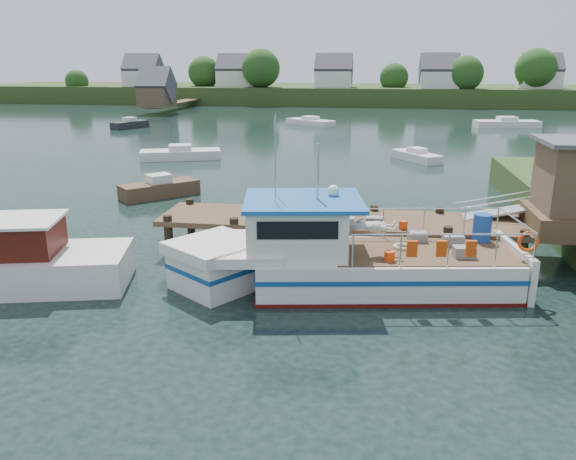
# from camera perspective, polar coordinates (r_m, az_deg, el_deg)

# --- Properties ---
(ground_plane) EXTENTS (160.00, 160.00, 0.00)m
(ground_plane) POSITION_cam_1_polar(r_m,az_deg,el_deg) (21.48, 3.23, -2.30)
(ground_plane) COLOR black
(far_shore) EXTENTS (140.00, 42.55, 9.22)m
(far_shore) POSITION_cam_1_polar(r_m,az_deg,el_deg) (102.73, 7.73, 13.84)
(far_shore) COLOR #2E431B
(far_shore) RESTS_ON ground
(dock) EXTENTS (16.60, 3.00, 4.78)m
(dock) POSITION_cam_1_polar(r_m,az_deg,el_deg) (21.32, 21.06, 2.72)
(dock) COLOR brown
(dock) RESTS_ON ground
(lobster_boat) EXTENTS (11.59, 4.83, 5.52)m
(lobster_boat) POSITION_cam_1_polar(r_m,az_deg,el_deg) (17.93, 5.37, -2.86)
(lobster_boat) COLOR silver
(lobster_boat) RESTS_ON ground
(moored_rowboat) EXTENTS (3.95, 3.96, 1.21)m
(moored_rowboat) POSITION_cam_1_polar(r_m,az_deg,el_deg) (31.11, -12.92, 4.16)
(moored_rowboat) COLOR brown
(moored_rowboat) RESTS_ON ground
(moored_far) EXTENTS (7.18, 3.28, 1.18)m
(moored_far) POSITION_cam_1_polar(r_m,az_deg,el_deg) (67.90, 21.33, 10.06)
(moored_far) COLOR silver
(moored_far) RESTS_ON ground
(moored_a) EXTENTS (6.18, 3.76, 1.08)m
(moored_a) POSITION_cam_1_polar(r_m,az_deg,el_deg) (43.05, -10.86, 7.61)
(moored_a) COLOR silver
(moored_a) RESTS_ON ground
(moored_b) EXTENTS (3.66, 4.45, 0.97)m
(moored_b) POSITION_cam_1_polar(r_m,az_deg,el_deg) (42.61, 12.92, 7.34)
(moored_b) COLOR silver
(moored_b) RESTS_ON ground
(moored_d) EXTENTS (6.02, 5.07, 1.01)m
(moored_d) POSITION_cam_1_polar(r_m,az_deg,el_deg) (65.73, 2.28, 10.93)
(moored_d) COLOR silver
(moored_d) RESTS_ON ground
(moored_e) EXTENTS (3.19, 4.49, 1.18)m
(moored_e) POSITION_cam_1_polar(r_m,az_deg,el_deg) (64.97, -15.77, 10.31)
(moored_e) COLOR black
(moored_e) RESTS_ON ground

